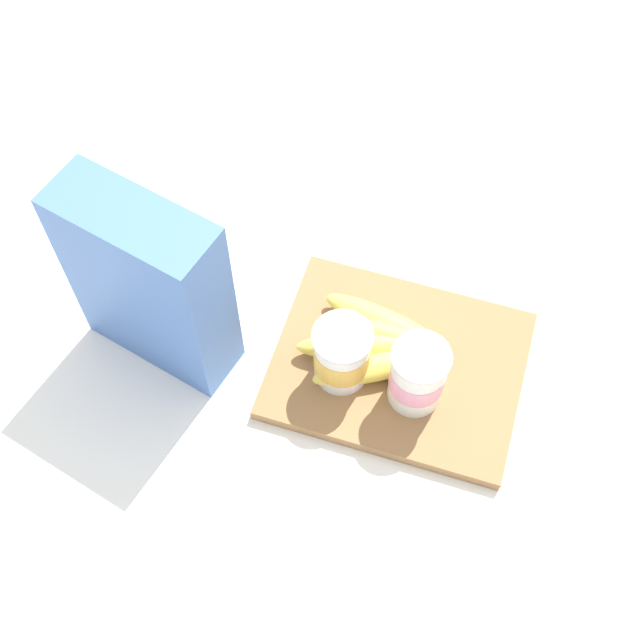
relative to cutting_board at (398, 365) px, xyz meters
The scene contains 6 objects.
ground_plane 0.01m from the cutting_board, ahead, with size 2.40×2.40×0.00m, color white.
cutting_board is the anchor object (origin of this frame).
cereal_box 0.32m from the cutting_board, ahead, with size 0.19×0.07×0.26m, color #4770B7.
yogurt_cup_front 0.07m from the cutting_board, 126.92° to the left, with size 0.07×0.07×0.10m.
yogurt_cup_back 0.09m from the cutting_board, 28.26° to the left, with size 0.07×0.07×0.09m.
banana_bunch 0.04m from the cutting_board, 15.04° to the right, with size 0.19×0.15×0.04m.
Camera 1 is at (-0.05, 0.49, 0.94)m, focal length 47.30 mm.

